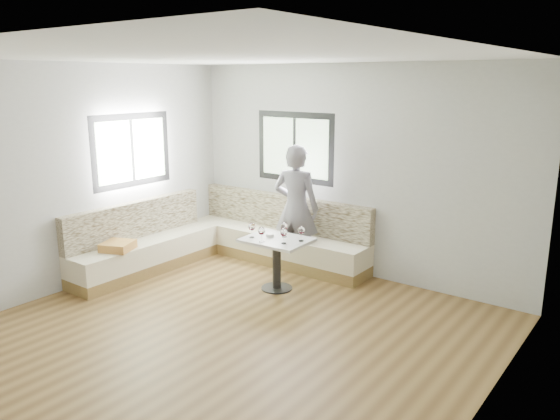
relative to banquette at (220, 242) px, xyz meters
name	(u,v)px	position (x,y,z in m)	size (l,w,h in m)	color
room	(222,201)	(1.51, -1.55, 1.08)	(5.01, 5.01, 2.81)	brown
banquette	(220,242)	(0.00, 0.00, 0.00)	(2.90, 2.80, 0.95)	olive
table	(277,251)	(1.21, -0.25, 0.16)	(0.83, 0.66, 0.66)	black
person	(296,208)	(0.99, 0.48, 0.55)	(0.64, 0.42, 1.76)	slate
olive_ramekin	(270,235)	(1.09, -0.24, 0.35)	(0.10, 0.10, 0.04)	white
wine_glass_a	(252,227)	(0.93, -0.39, 0.46)	(0.09, 0.09, 0.19)	white
wine_glass_b	(261,231)	(1.14, -0.47, 0.46)	(0.09, 0.09, 0.19)	white
wine_glass_c	(284,233)	(1.40, -0.36, 0.46)	(0.09, 0.09, 0.19)	white
wine_glass_d	(284,227)	(1.24, -0.14, 0.46)	(0.09, 0.09, 0.19)	white
wine_glass_e	(301,231)	(1.51, -0.15, 0.46)	(0.09, 0.09, 0.19)	white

